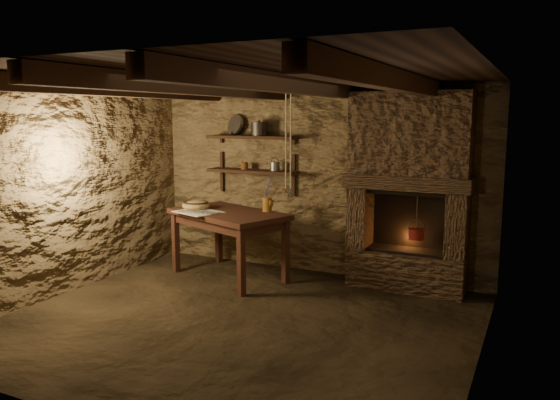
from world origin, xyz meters
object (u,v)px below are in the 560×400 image
at_px(work_table, 229,242).
at_px(red_pot, 416,233).
at_px(wooden_bowl, 196,205).
at_px(stoneware_jug, 267,198).
at_px(iron_stockpot, 259,130).

distance_m(work_table, red_pot, 2.30).
relative_size(work_table, wooden_bowl, 4.64).
relative_size(stoneware_jug, iron_stockpot, 1.94).
bearing_deg(wooden_bowl, red_pot, 10.03).
bearing_deg(stoneware_jug, wooden_bowl, -147.71).
height_order(work_table, wooden_bowl, wooden_bowl).
distance_m(stoneware_jug, iron_stockpot, 0.96).
height_order(work_table, stoneware_jug, stoneware_jug).
xyz_separation_m(work_table, iron_stockpot, (0.13, 0.59, 1.39)).
relative_size(stoneware_jug, red_pot, 0.75).
bearing_deg(stoneware_jug, work_table, -135.93).
distance_m(wooden_bowl, red_pot, 2.75).
bearing_deg(red_pot, iron_stockpot, 176.74).
height_order(work_table, red_pot, red_pot).
bearing_deg(red_pot, work_table, -168.23).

